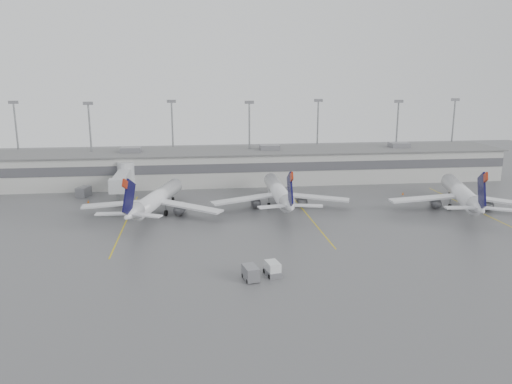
{
  "coord_description": "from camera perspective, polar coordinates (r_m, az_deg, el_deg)",
  "views": [
    {
      "loc": [
        -4.35,
        -68.61,
        26.75
      ],
      "look_at": [
        7.23,
        24.0,
        5.0
      ],
      "focal_mm": 35.0,
      "sensor_mm": 36.0,
      "label": 1
    }
  ],
  "objects": [
    {
      "name": "light_masts",
      "position": [
        133.25,
        -5.25,
        6.72
      ],
      "size": [
        142.4,
        8.0,
        20.6
      ],
      "color": "gray",
      "rests_on": "ground"
    },
    {
      "name": "jet_mid_right",
      "position": [
        103.48,
        2.66,
        -0.03
      ],
      "size": [
        28.72,
        32.19,
        10.41
      ],
      "rotation": [
        0.0,
        0.0,
        -0.02
      ],
      "color": "silver",
      "rests_on": "ground"
    },
    {
      "name": "cone_c",
      "position": [
        111.57,
        3.3,
        -0.61
      ],
      "size": [
        0.39,
        0.39,
        0.62
      ],
      "primitive_type": "cone",
      "color": "#DF5B04",
      "rests_on": "ground"
    },
    {
      "name": "terminal",
      "position": [
        128.66,
        -5.09,
        2.96
      ],
      "size": [
        152.0,
        17.0,
        9.45
      ],
      "color": "#AAAAA5",
      "rests_on": "ground"
    },
    {
      "name": "gse_uld_b",
      "position": [
        109.41,
        -10.8,
        -0.81
      ],
      "size": [
        2.48,
        1.74,
        1.69
      ],
      "primitive_type": "cube",
      "rotation": [
        0.0,
        0.0,
        0.07
      ],
      "color": "silver",
      "rests_on": "ground"
    },
    {
      "name": "ground",
      "position": [
        73.77,
        -3.29,
        -8.17
      ],
      "size": [
        260.0,
        260.0,
        0.0
      ],
      "primitive_type": "plane",
      "color": "#4D4D50",
      "rests_on": "ground"
    },
    {
      "name": "gse_loader",
      "position": [
        119.84,
        -19.11,
        0.03
      ],
      "size": [
        3.16,
        4.06,
        2.23
      ],
      "primitive_type": "cube",
      "rotation": [
        0.0,
        0.0,
        -0.29
      ],
      "color": "slate",
      "rests_on": "ground"
    },
    {
      "name": "stand_markings",
      "position": [
        96.49,
        -4.27,
        -3.01
      ],
      "size": [
        105.25,
        40.0,
        0.01
      ],
      "color": "gold",
      "rests_on": "ground"
    },
    {
      "name": "gse_uld_c",
      "position": [
        116.02,
        2.07,
        0.27
      ],
      "size": [
        2.73,
        1.82,
        1.93
      ],
      "primitive_type": "cube",
      "rotation": [
        0.0,
        0.0,
        -0.0
      ],
      "color": "silver",
      "rests_on": "ground"
    },
    {
      "name": "baggage_tug",
      "position": [
        69.37,
        1.92,
        -8.9
      ],
      "size": [
        2.44,
        3.28,
        1.92
      ],
      "rotation": [
        0.0,
        0.0,
        0.2
      ],
      "color": "silver",
      "rests_on": "ground"
    },
    {
      "name": "jet_far_right",
      "position": [
        109.95,
        22.5,
        -0.19
      ],
      "size": [
        28.46,
        32.38,
        10.77
      ],
      "rotation": [
        0.0,
        0.0,
        -0.29
      ],
      "color": "silver",
      "rests_on": "ground"
    },
    {
      "name": "cone_d",
      "position": [
        120.07,
        16.45,
        -0.13
      ],
      "size": [
        0.43,
        0.43,
        0.68
      ],
      "primitive_type": "cone",
      "color": "#DF5B04",
      "rests_on": "ground"
    },
    {
      "name": "baggage_cart",
      "position": [
        67.77,
        -0.63,
        -9.21
      ],
      "size": [
        2.26,
        3.26,
        1.92
      ],
      "rotation": [
        0.0,
        0.0,
        0.2
      ],
      "color": "slate",
      "rests_on": "ground"
    },
    {
      "name": "jet_bridge_right",
      "position": [
        117.71,
        -14.87,
        1.47
      ],
      "size": [
        4.0,
        17.2,
        7.0
      ],
      "color": "#ABAEB1",
      "rests_on": "ground"
    },
    {
      "name": "cone_b",
      "position": [
        113.76,
        -18.63,
        -1.01
      ],
      "size": [
        0.42,
        0.42,
        0.66
      ],
      "primitive_type": "cone",
      "color": "#DF5B04",
      "rests_on": "ground"
    },
    {
      "name": "jet_mid_left",
      "position": [
        99.83,
        -11.41,
        -0.79
      ],
      "size": [
        27.34,
        31.06,
        10.28
      ],
      "rotation": [
        0.0,
        0.0,
        -0.27
      ],
      "color": "silver",
      "rests_on": "ground"
    }
  ]
}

